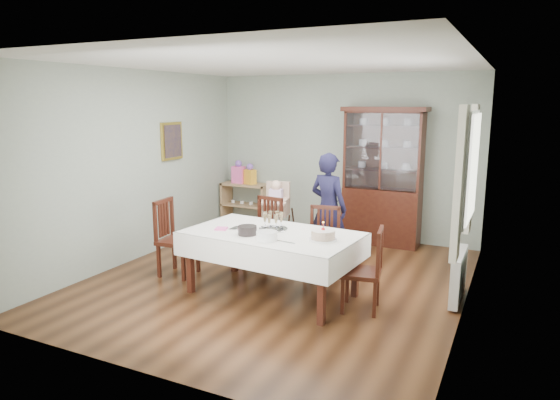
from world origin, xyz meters
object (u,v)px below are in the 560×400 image
Objects in this scene: chair_far_left at (263,247)px; woman at (328,208)px; china_cabinet at (383,174)px; gift_bag_pink at (239,173)px; high_chair at (276,224)px; champagne_tray at (273,224)px; chair_far_right at (322,258)px; chair_end_right at (362,286)px; dining_table at (272,263)px; birthday_cake at (323,235)px; chair_end_left at (177,253)px; sideboard at (246,205)px; gift_bag_orange at (250,175)px.

woman reaches higher than chair_far_left.
china_cabinet is 2.64m from gift_bag_pink.
chair_far_left is 0.87× the size of high_chair.
chair_far_right is at bearing 61.41° from champagne_tray.
chair_far_left reaches higher than chair_end_right.
gift_bag_pink is at bearing 126.94° from dining_table.
birthday_cake is at bearing -88.84° from china_cabinet.
woman reaches higher than high_chair.
birthday_cake is (0.06, -2.76, -0.31)m from china_cabinet.
gift_bag_pink is (-2.70, 2.76, 0.17)m from birthday_cake.
china_cabinet reaches higher than chair_end_left.
china_cabinet is at bearing 91.16° from birthday_cake.
birthday_cake is at bearing -76.50° from chair_far_right.
champagne_tray is (0.69, -1.47, 0.40)m from high_chair.
champagne_tray is 0.71m from birthday_cake.
sideboard is 3.25m from champagne_tray.
sideboard is 2.70m from chair_end_left.
woman is at bearing -31.79° from sideboard.
dining_table is at bearing -102.38° from china_cabinet.
chair_far_right is 1.08m from chair_end_right.
gift_bag_pink is at bearing 179.97° from china_cabinet.
china_cabinet is at bearing 28.81° from high_chair.
gift_bag_pink reaches higher than high_chair.
china_cabinet is 1.98× the size of high_chair.
chair_end_right is 2.40m from high_chair.
chair_end_left is at bearing -77.08° from gift_bag_pink.
gift_bag_orange is at bearing 124.17° from champagne_tray.
gift_bag_pink is at bearing 127.59° from champagne_tray.
china_cabinet is 1.39× the size of woman.
dining_table is at bearing -120.57° from chair_far_right.
champagne_tray reaches higher than chair_far_left.
dining_table is 1.74m from high_chair.
dining_table is 0.78m from birthday_cake.
china_cabinet reaches higher than sideboard.
gift_bag_orange reaches higher than champagne_tray.
champagne_tray reaches higher than sideboard.
china_cabinet is 2.13m from chair_far_right.
birthday_cake is (0.50, -1.51, 0.03)m from woman.
chair_end_right is 4.02m from gift_bag_orange.
birthday_cake is at bearing -98.46° from chair_end_left.
champagne_tray is at bearing -54.60° from sideboard.
gift_bag_orange is at bearing 121.64° from high_chair.
gift_bag_orange is at bearing 131.89° from chair_far_left.
chair_far_right is 0.94m from champagne_tray.
gift_bag_orange is (-0.37, 2.64, 0.67)m from chair_end_left.
chair_far_left is at bearing 143.62° from birthday_cake.
chair_far_right is at bearing -39.24° from gift_bag_pink.
chair_far_left is 0.90m from chair_far_right.
chair_far_right is 3.14m from gift_bag_pink.
chair_end_right is 4.19m from gift_bag_pink.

